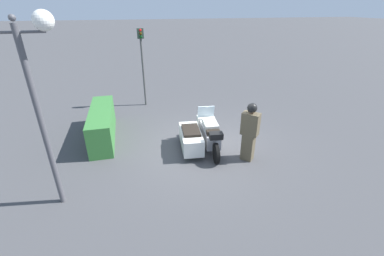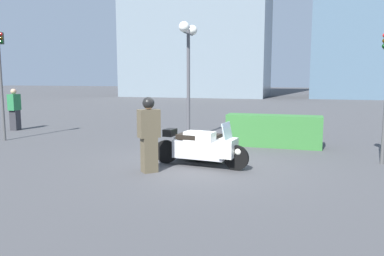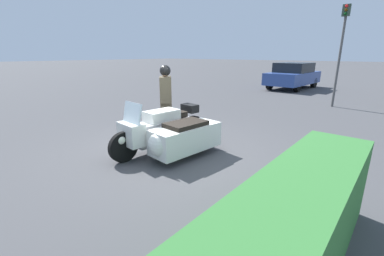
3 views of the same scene
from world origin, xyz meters
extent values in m
plane|color=#424244|center=(0.00, 0.00, 0.00)|extent=(160.00, 160.00, 0.00)
cylinder|color=black|center=(0.94, -0.36, 0.30)|extent=(0.61, 0.16, 0.60)
cylinder|color=black|center=(-0.94, -0.15, 0.30)|extent=(0.61, 0.16, 0.60)
cylinder|color=black|center=(-0.11, 0.38, 0.24)|extent=(0.48, 0.15, 0.47)
cube|color=#B7B7BC|center=(0.00, -0.26, 0.44)|extent=(1.37, 0.57, 0.45)
cube|color=silver|center=(0.00, -0.26, 0.76)|extent=(0.77, 0.48, 0.24)
cube|color=black|center=(-0.30, -0.22, 0.74)|extent=(0.57, 0.46, 0.12)
cube|color=silver|center=(0.74, -0.34, 0.53)|extent=(0.38, 0.61, 0.44)
cube|color=silver|center=(0.70, -0.33, 0.94)|extent=(0.17, 0.57, 0.40)
sphere|color=white|center=(0.99, -0.36, 0.46)|extent=(0.18, 0.18, 0.18)
cube|color=silver|center=(-0.05, 0.38, 0.39)|extent=(1.56, 0.76, 0.50)
sphere|color=silver|center=(0.58, 0.31, 0.42)|extent=(0.47, 0.48, 0.48)
cube|color=black|center=(-0.05, 0.38, 0.68)|extent=(0.88, 0.60, 0.09)
cube|color=black|center=(-0.82, -0.17, 0.81)|extent=(0.28, 0.41, 0.18)
cube|color=brown|center=(-0.98, -1.12, 0.41)|extent=(0.44, 0.44, 0.82)
cube|color=brown|center=(-0.98, -1.12, 1.15)|extent=(0.54, 0.54, 0.65)
sphere|color=tan|center=(-0.98, -1.12, 1.58)|extent=(0.22, 0.22, 0.22)
sphere|color=black|center=(-0.98, -1.12, 1.62)|extent=(0.28, 0.28, 0.28)
cube|color=#337033|center=(1.49, 3.10, 0.51)|extent=(2.98, 0.71, 1.02)
cylinder|color=#4C4C4C|center=(-7.68, 1.47, 1.67)|extent=(0.09, 0.09, 3.34)
cube|color=#334738|center=(-7.62, 1.47, 3.54)|extent=(0.15, 0.26, 0.40)
sphere|color=red|center=(-7.55, 1.47, 3.67)|extent=(0.11, 0.11, 0.11)
sphere|color=#462D06|center=(-7.55, 1.47, 3.54)|extent=(0.11, 0.11, 0.11)
sphere|color=#07350F|center=(-7.55, 1.47, 3.41)|extent=(0.11, 0.11, 0.11)
cube|color=#2D478C|center=(-12.21, -1.72, 0.64)|extent=(4.28, 2.06, 0.68)
cube|color=black|center=(-12.21, -1.72, 1.25)|extent=(2.26, 1.82, 0.54)
cylinder|color=black|center=(-13.55, -2.47, 0.30)|extent=(0.61, 0.25, 0.60)
cylinder|color=black|center=(-13.47, -0.84, 0.30)|extent=(0.61, 0.25, 0.60)
cylinder|color=black|center=(-10.95, -2.60, 0.30)|extent=(0.61, 0.25, 0.60)
cylinder|color=black|center=(-10.87, -0.97, 0.30)|extent=(0.61, 0.25, 0.60)
camera|label=1|loc=(-6.91, 2.06, 4.17)|focal=24.00mm
camera|label=2|loc=(2.53, -9.01, 2.19)|focal=35.00mm
camera|label=3|loc=(3.65, 3.63, 2.03)|focal=24.00mm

